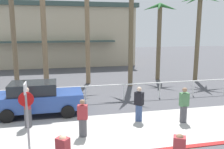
# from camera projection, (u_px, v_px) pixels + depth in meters

# --- Properties ---
(ground_plane) EXTENTS (80.00, 80.00, 0.00)m
(ground_plane) POSITION_uv_depth(u_px,v_px,m) (83.00, 96.00, 15.80)
(ground_plane) COLOR #4C4C51
(sidewalk_strip) EXTENTS (44.00, 4.00, 0.02)m
(sidewalk_strip) POSITION_uv_depth(u_px,v_px,m) (97.00, 132.00, 10.23)
(sidewalk_strip) COLOR beige
(sidewalk_strip) RESTS_ON ground
(building_backdrop) EXTENTS (18.78, 10.79, 7.28)m
(building_backdrop) POSITION_uv_depth(u_px,v_px,m) (57.00, 34.00, 30.76)
(building_backdrop) COLOR #BCAD8E
(building_backdrop) RESTS_ON ground
(rail_fence) EXTENTS (18.96, 0.08, 1.04)m
(rail_fence) POSITION_uv_depth(u_px,v_px,m) (86.00, 89.00, 14.20)
(rail_fence) COLOR white
(rail_fence) RESTS_ON ground
(stop_sign_bike_lane) EXTENTS (0.52, 0.56, 2.56)m
(stop_sign_bike_lane) POSITION_uv_depth(u_px,v_px,m) (27.00, 108.00, 8.26)
(stop_sign_bike_lane) COLOR gray
(stop_sign_bike_lane) RESTS_ON ground
(palm_tree_1) EXTENTS (2.87, 2.78, 8.66)m
(palm_tree_1) POSITION_uv_depth(u_px,v_px,m) (11.00, 0.00, 17.09)
(palm_tree_1) COLOR #756047
(palm_tree_1) RESTS_ON ground
(palm_tree_3) EXTENTS (3.16, 3.12, 8.36)m
(palm_tree_3) POSITION_uv_depth(u_px,v_px,m) (87.00, 4.00, 18.44)
(palm_tree_3) COLOR #846B4C
(palm_tree_3) RESTS_ON ground
(palm_tree_4) EXTENTS (3.25, 3.12, 8.85)m
(palm_tree_4) POSITION_uv_depth(u_px,v_px,m) (131.00, 1.00, 17.43)
(palm_tree_4) COLOR brown
(palm_tree_4) RESTS_ON ground
(palm_tree_5) EXTENTS (2.66, 3.19, 6.48)m
(palm_tree_5) POSITION_uv_depth(u_px,v_px,m) (159.00, 24.00, 20.17)
(palm_tree_5) COLOR brown
(palm_tree_5) RESTS_ON ground
(palm_tree_6) EXTENTS (3.57, 3.32, 7.13)m
(palm_tree_6) POSITION_uv_depth(u_px,v_px,m) (199.00, 16.00, 19.57)
(palm_tree_6) COLOR brown
(palm_tree_6) RESTS_ON ground
(car_blue_1) EXTENTS (4.40, 2.02, 1.69)m
(car_blue_1) POSITION_uv_depth(u_px,v_px,m) (38.00, 98.00, 12.28)
(car_blue_1) COLOR #284793
(car_blue_1) RESTS_ON ground
(pedestrian_0) EXTENTS (0.39, 0.45, 1.85)m
(pedestrian_0) POSITION_uv_depth(u_px,v_px,m) (27.00, 109.00, 10.63)
(pedestrian_0) COLOR #4C4C51
(pedestrian_0) RESTS_ON ground
(pedestrian_1) EXTENTS (0.41, 0.33, 1.69)m
(pedestrian_1) POSITION_uv_depth(u_px,v_px,m) (184.00, 106.00, 11.22)
(pedestrian_1) COLOR #4C4C51
(pedestrian_1) RESTS_ON ground
(pedestrian_2) EXTENTS (0.46, 0.47, 1.68)m
(pedestrian_2) POSITION_uv_depth(u_px,v_px,m) (139.00, 105.00, 11.37)
(pedestrian_2) COLOR #384C7A
(pedestrian_2) RESTS_ON ground
(pedestrian_3) EXTENTS (0.45, 0.38, 1.58)m
(pedestrian_3) POSITION_uv_depth(u_px,v_px,m) (83.00, 120.00, 9.73)
(pedestrian_3) COLOR #4C4C51
(pedestrian_3) RESTS_ON ground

